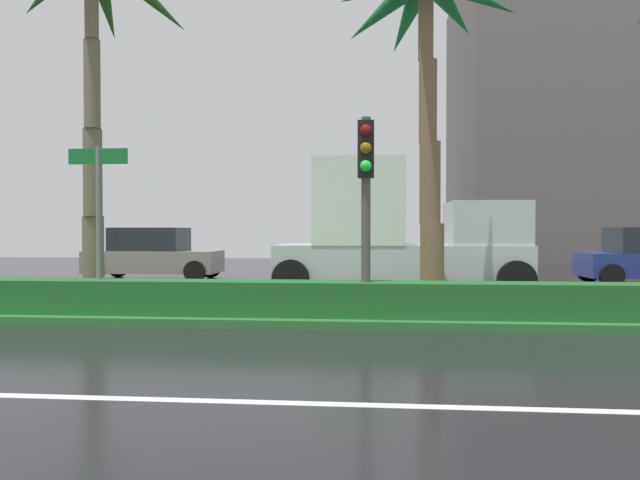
{
  "coord_description": "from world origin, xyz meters",
  "views": [
    {
      "loc": [
        5.39,
        -3.44,
        1.64
      ],
      "look_at": [
        4.11,
        10.83,
        1.4
      ],
      "focal_mm": 32.73,
      "sensor_mm": 36.0,
      "label": 1
    }
  ],
  "objects_px": {
    "box_truck_lead": "(397,234)",
    "street_name_sign": "(98,206)",
    "car_in_traffic_second": "(153,255)",
    "palm_tree_centre": "(425,23)",
    "traffic_signal_median_right": "(366,179)"
  },
  "relations": [
    {
      "from": "box_truck_lead",
      "to": "street_name_sign",
      "type": "bearing_deg",
      "value": -136.85
    },
    {
      "from": "car_in_traffic_second",
      "to": "box_truck_lead",
      "type": "relative_size",
      "value": 0.67
    },
    {
      "from": "palm_tree_centre",
      "to": "box_truck_lead",
      "type": "distance_m",
      "value": 5.53
    },
    {
      "from": "car_in_traffic_second",
      "to": "palm_tree_centre",
      "type": "bearing_deg",
      "value": -40.04
    },
    {
      "from": "box_truck_lead",
      "to": "palm_tree_centre",
      "type": "bearing_deg",
      "value": -83.47
    },
    {
      "from": "palm_tree_centre",
      "to": "car_in_traffic_second",
      "type": "relative_size",
      "value": 1.63
    },
    {
      "from": "box_truck_lead",
      "to": "car_in_traffic_second",
      "type": "bearing_deg",
      "value": 156.67
    },
    {
      "from": "palm_tree_centre",
      "to": "street_name_sign",
      "type": "distance_m",
      "value": 7.2
    },
    {
      "from": "traffic_signal_median_right",
      "to": "car_in_traffic_second",
      "type": "relative_size",
      "value": 0.8
    },
    {
      "from": "palm_tree_centre",
      "to": "car_in_traffic_second",
      "type": "bearing_deg",
      "value": 139.96
    },
    {
      "from": "palm_tree_centre",
      "to": "box_truck_lead",
      "type": "bearing_deg",
      "value": 96.53
    },
    {
      "from": "street_name_sign",
      "to": "car_in_traffic_second",
      "type": "bearing_deg",
      "value": 105.05
    },
    {
      "from": "car_in_traffic_second",
      "to": "box_truck_lead",
      "type": "xyz_separation_m",
      "value": [
        7.88,
        -3.4,
        0.72
      ]
    },
    {
      "from": "street_name_sign",
      "to": "box_truck_lead",
      "type": "xyz_separation_m",
      "value": [
        5.56,
        5.21,
        -0.53
      ]
    },
    {
      "from": "box_truck_lead",
      "to": "traffic_signal_median_right",
      "type": "bearing_deg",
      "value": -97.97
    }
  ]
}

